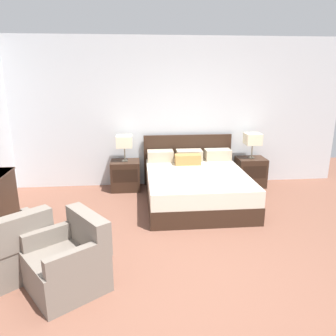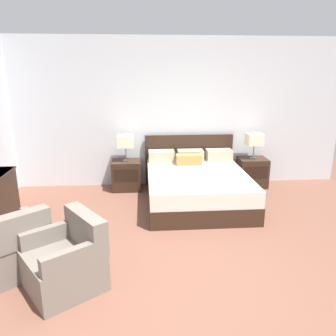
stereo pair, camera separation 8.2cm
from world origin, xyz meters
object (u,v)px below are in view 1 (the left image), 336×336
bed (195,185)px  nightstand_left (126,175)px  table_lamp_right (253,139)px  table_lamp_left (124,142)px  armchair_companion (70,262)px  nightstand_right (250,172)px  armchair_by_window (14,250)px

bed → nightstand_left: size_ratio=3.64×
bed → table_lamp_right: (1.21, 0.70, 0.63)m
table_lamp_left → table_lamp_right: 2.42m
table_lamp_left → armchair_companion: 3.03m
nightstand_left → nightstand_right: bearing=0.0°
nightstand_left → nightstand_right: (2.42, 0.00, 0.00)m
table_lamp_left → table_lamp_right: size_ratio=1.00×
bed → armchair_by_window: bearing=-140.8°
nightstand_right → table_lamp_right: (0.00, 0.00, 0.65)m
table_lamp_left → table_lamp_right: same height
bed → nightstand_left: bed is taller
nightstand_left → armchair_by_window: bearing=-113.4°
table_lamp_right → armchair_companion: (-2.89, -2.92, -0.64)m
table_lamp_right → armchair_by_window: bearing=-143.6°
bed → nightstand_right: bearing=30.2°
nightstand_right → nightstand_left: bearing=180.0°
table_lamp_right → armchair_companion: bearing=-134.7°
nightstand_left → table_lamp_right: 2.50m
table_lamp_right → nightstand_right: bearing=-90.0°
nightstand_left → table_lamp_left: table_lamp_left is taller
armchair_companion → nightstand_right: bearing=45.3°
nightstand_right → bed: bearing=-149.8°
table_lamp_left → armchair_companion: (-0.47, -2.92, -0.64)m
nightstand_right → table_lamp_right: table_lamp_right is taller
bed → table_lamp_left: 1.53m
table_lamp_left → armchair_by_window: 2.92m
table_lamp_left → armchair_by_window: size_ratio=0.50×
nightstand_left → armchair_by_window: (-1.13, -2.61, 0.01)m
armchair_by_window → nightstand_right: bearing=36.4°
bed → table_lamp_left: (-1.21, 0.70, 0.63)m
table_lamp_right → nightstand_left: bearing=-180.0°
nightstand_right → table_lamp_right: bearing=90.0°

